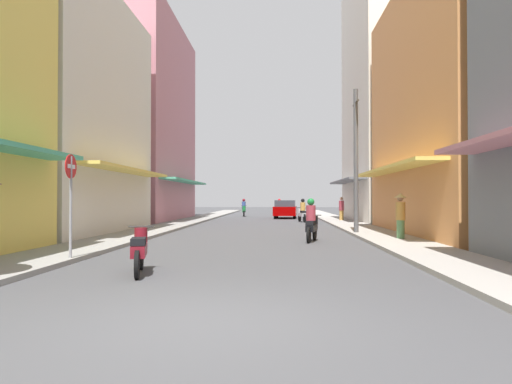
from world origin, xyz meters
The scene contains 17 objects.
ground_plane centered at (0.00, 22.94, 0.00)m, with size 118.53×118.53×0.00m, color #424244.
sidewalk_left centered at (-5.08, 22.94, 0.06)m, with size 2.11×61.88×0.12m, color gray.
sidewalk_right centered at (5.08, 22.94, 0.06)m, with size 2.11×61.88×0.12m, color #9E9991.
building_left_mid centered at (-9.13, 13.95, 5.30)m, with size 7.05×10.39×10.60m.
building_left_far centered at (-9.13, 26.41, 7.05)m, with size 7.05×12.56×14.12m.
building_right_mid centered at (9.13, 13.82, 5.43)m, with size 7.05×12.18×10.86m.
building_right_far centered at (9.13, 26.29, 8.88)m, with size 7.05×11.09×17.78m.
motorbike_black centered at (2.12, 10.89, 0.70)m, with size 0.66×1.78×1.58m.
motorbike_maroon centered at (-1.99, 3.60, 0.50)m, with size 0.65×1.78×0.96m.
motorbike_green centered at (-2.13, 34.76, 0.70)m, with size 0.55×1.81×1.58m.
motorbike_white centered at (1.05, 38.26, 0.70)m, with size 0.55×1.81×1.58m.
motorbike_silver centered at (2.52, 25.05, 0.70)m, with size 0.64×1.78×1.58m.
parked_car centered at (1.49, 31.10, 0.74)m, with size 2.01×4.20×1.45m.
pedestrian_crossing centered at (5.36, 11.10, 0.99)m, with size 0.44×0.44×1.76m.
pedestrian_far centered at (5.21, 25.51, 0.85)m, with size 0.34×0.34×1.69m.
utility_pole centered at (4.27, 14.16, 3.24)m, with size 0.20×1.20×6.32m.
street_sign_no_entry centered at (-4.17, 5.14, 1.72)m, with size 0.07×0.60×2.65m.
Camera 1 is at (0.89, -5.81, 1.55)m, focal length 32.11 mm.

